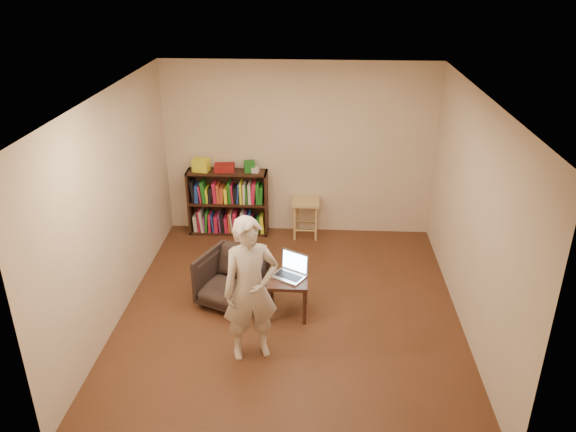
# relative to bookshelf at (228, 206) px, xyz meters

# --- Properties ---
(floor) EXTENTS (4.50, 4.50, 0.00)m
(floor) POSITION_rel_bookshelf_xyz_m (1.06, -2.09, -0.44)
(floor) COLOR #4A2C18
(floor) RESTS_ON ground
(ceiling) EXTENTS (4.50, 4.50, 0.00)m
(ceiling) POSITION_rel_bookshelf_xyz_m (1.06, -2.09, 2.16)
(ceiling) COLOR white
(ceiling) RESTS_ON wall_back
(wall_back) EXTENTS (4.00, 0.00, 4.00)m
(wall_back) POSITION_rel_bookshelf_xyz_m (1.06, 0.16, 0.86)
(wall_back) COLOR beige
(wall_back) RESTS_ON floor
(wall_left) EXTENTS (0.00, 4.50, 4.50)m
(wall_left) POSITION_rel_bookshelf_xyz_m (-0.94, -2.09, 0.86)
(wall_left) COLOR beige
(wall_left) RESTS_ON floor
(wall_right) EXTENTS (0.00, 4.50, 4.50)m
(wall_right) POSITION_rel_bookshelf_xyz_m (3.06, -2.09, 0.86)
(wall_right) COLOR beige
(wall_right) RESTS_ON floor
(bookshelf) EXTENTS (1.20, 0.30, 1.00)m
(bookshelf) POSITION_rel_bookshelf_xyz_m (0.00, 0.00, 0.00)
(bookshelf) COLOR black
(bookshelf) RESTS_ON floor
(box_yellow) EXTENTS (0.26, 0.21, 0.19)m
(box_yellow) POSITION_rel_bookshelf_xyz_m (-0.37, -0.02, 0.66)
(box_yellow) COLOR yellow
(box_yellow) RESTS_ON bookshelf
(red_cloth) EXTENTS (0.32, 0.25, 0.10)m
(red_cloth) POSITION_rel_bookshelf_xyz_m (-0.04, 0.01, 0.61)
(red_cloth) COLOR maroon
(red_cloth) RESTS_ON bookshelf
(box_green) EXTENTS (0.18, 0.18, 0.15)m
(box_green) POSITION_rel_bookshelf_xyz_m (0.34, 0.01, 0.64)
(box_green) COLOR #1B681D
(box_green) RESTS_ON bookshelf
(box_white) EXTENTS (0.12, 0.12, 0.08)m
(box_white) POSITION_rel_bookshelf_xyz_m (0.43, -0.03, 0.60)
(box_white) COLOR beige
(box_white) RESTS_ON bookshelf
(stool) EXTENTS (0.40, 0.40, 0.58)m
(stool) POSITION_rel_bookshelf_xyz_m (1.18, -0.06, 0.03)
(stool) COLOR tan
(stool) RESTS_ON floor
(armchair) EXTENTS (0.92, 0.93, 0.66)m
(armchair) POSITION_rel_bookshelf_xyz_m (0.34, -1.96, -0.11)
(armchair) COLOR #2C221D
(armchair) RESTS_ON floor
(side_table) EXTENTS (0.47, 0.47, 0.48)m
(side_table) POSITION_rel_bookshelf_xyz_m (1.04, -2.16, -0.04)
(side_table) COLOR black
(side_table) RESTS_ON floor
(laptop) EXTENTS (0.46, 0.43, 0.28)m
(laptop) POSITION_rel_bookshelf_xyz_m (1.07, -2.09, 0.11)
(laptop) COLOR #B2B2B7
(laptop) RESTS_ON side_table
(person) EXTENTS (0.67, 0.55, 1.59)m
(person) POSITION_rel_bookshelf_xyz_m (0.70, -2.93, 0.36)
(person) COLOR beige
(person) RESTS_ON floor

